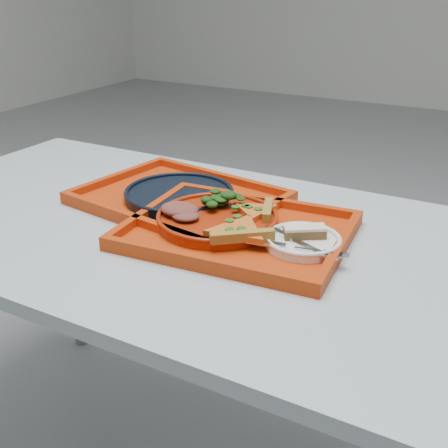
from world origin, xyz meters
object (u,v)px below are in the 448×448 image
(tray_far, at_px, (179,201))
(dessert_bar, at_px, (304,232))
(navy_plate, at_px, (179,195))
(tray_main, at_px, (238,234))
(dinner_plate, at_px, (217,220))

(tray_far, xyz_separation_m, dessert_bar, (0.35, -0.08, 0.03))
(navy_plate, relative_size, dessert_bar, 2.97)
(tray_main, xyz_separation_m, navy_plate, (-0.21, 0.10, 0.01))
(tray_main, height_order, dinner_plate, dinner_plate)
(tray_far, bearing_deg, dinner_plate, -21.16)
(tray_far, relative_size, dinner_plate, 1.73)
(tray_main, bearing_deg, navy_plate, 150.38)
(tray_main, relative_size, dessert_bar, 5.14)
(tray_main, bearing_deg, dinner_plate, 164.98)
(dessert_bar, bearing_deg, navy_plate, 133.39)
(dinner_plate, height_order, dessert_bar, dessert_bar)
(dinner_plate, bearing_deg, tray_far, 150.53)
(tray_main, xyz_separation_m, dessert_bar, (0.14, 0.01, 0.03))
(dinner_plate, distance_m, navy_plate, 0.18)
(tray_main, height_order, dessert_bar, dessert_bar)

